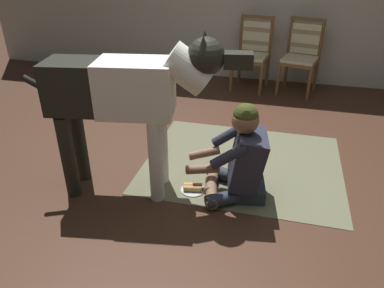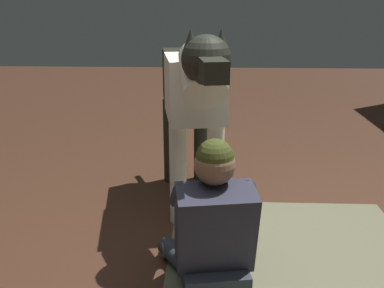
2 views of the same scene
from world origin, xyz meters
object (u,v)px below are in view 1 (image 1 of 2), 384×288
at_px(dining_chair_left_of_pair, 253,50).
at_px(hot_dog_on_plate, 193,188).
at_px(dining_chair_right_of_pair, 302,53).
at_px(person_sitting_on_floor, 240,159).
at_px(large_dog, 128,93).

bearing_deg(dining_chair_left_of_pair, hot_dog_on_plate, -93.74).
distance_m(dining_chair_right_of_pair, person_sitting_on_floor, 2.68).
height_order(dining_chair_left_of_pair, dining_chair_right_of_pair, same).
relative_size(dining_chair_left_of_pair, large_dog, 0.58).
height_order(dining_chair_left_of_pair, large_dog, large_dog).
distance_m(dining_chair_left_of_pair, large_dog, 2.87).
bearing_deg(person_sitting_on_floor, dining_chair_left_of_pair, 94.33).
bearing_deg(dining_chair_right_of_pair, hot_dog_on_plate, -107.21).
xyz_separation_m(person_sitting_on_floor, large_dog, (-0.86, -0.14, 0.53)).
bearing_deg(dining_chair_left_of_pair, large_dog, -103.31).
relative_size(dining_chair_right_of_pair, person_sitting_on_floor, 1.22).
distance_m(dining_chair_left_of_pair, hot_dog_on_plate, 2.75).
bearing_deg(large_dog, person_sitting_on_floor, 9.43).
xyz_separation_m(dining_chair_right_of_pair, large_dog, (-1.31, -2.77, 0.32)).
height_order(person_sitting_on_floor, large_dog, large_dog).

